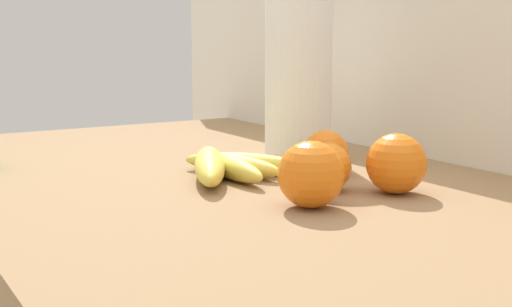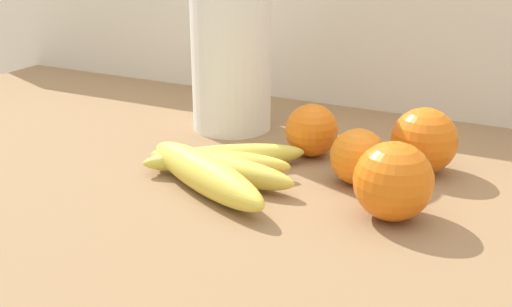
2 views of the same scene
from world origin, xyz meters
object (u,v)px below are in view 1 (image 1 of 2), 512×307
Objects in this scene: orange_right at (327,167)px; paper_towel_roll at (299,76)px; orange_front at (396,164)px; orange_back_left at (314,174)px; orange_center at (325,153)px; banana_bunch at (225,165)px.

paper_towel_roll is at bearing 153.42° from orange_right.
orange_front is 0.14m from orange_back_left.
paper_towel_roll reaches higher than orange_front.
paper_towel_roll reaches higher than orange_right.
orange_center is (-0.08, 0.06, 0.00)m from orange_right.
orange_back_left is 1.19× the size of orange_center.
orange_center is (0.07, 0.13, 0.02)m from banana_bunch.
orange_back_left is (0.06, -0.07, 0.01)m from orange_right.
paper_towel_roll is (-0.29, 0.05, 0.10)m from orange_front.
paper_towel_roll is at bearing 170.84° from orange_front.
orange_back_left is (0.00, -0.14, 0.00)m from orange_front.
orange_front is 0.14m from orange_center.
orange_back_left reaches higher than banana_bunch.
orange_back_left reaches higher than orange_right.
orange_center is at bearing 138.17° from orange_back_left.
orange_center is at bearing 63.75° from banana_bunch.
orange_back_left is at bearing -48.12° from orange_right.
orange_center reaches higher than orange_right.
orange_front is 0.26× the size of paper_towel_roll.
banana_bunch is at bearing -66.59° from paper_towel_roll.
orange_right is at bearing 131.88° from orange_back_left.
orange_center is at bearing -176.65° from orange_front.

